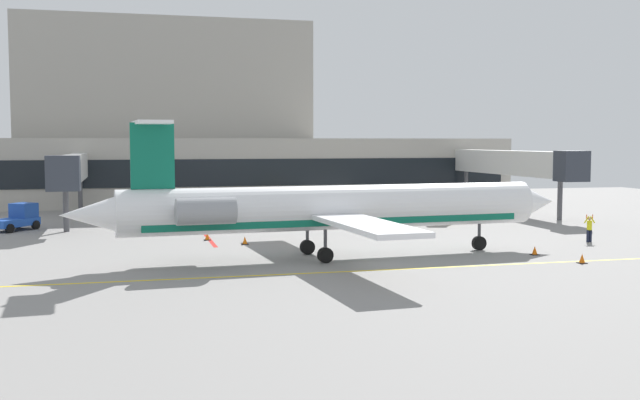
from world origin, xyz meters
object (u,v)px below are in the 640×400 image
Objects in this scene: baggage_tug at (17,218)px; pushback_tractor at (321,208)px; regional_jet at (329,208)px; belt_loader at (441,211)px; fuel_tank at (378,199)px; marshaller at (589,228)px.

pushback_tractor is (25.37, 2.82, -0.04)m from baggage_tug.
belt_loader is (14.28, 16.46, -2.00)m from regional_jet.
fuel_tank is 3.93× the size of marshaller.
baggage_tug is 0.55× the size of fuel_tank.
fuel_tank is (11.88, 26.06, -1.57)m from regional_jet.
marshaller is at bearing -70.47° from belt_loader.
regional_jet reaches higher than fuel_tank.
belt_loader is at bearing -34.03° from pushback_tractor.
pushback_tractor is 0.96× the size of belt_loader.
baggage_tug is 1.26× the size of belt_loader.
regional_jet reaches higher than belt_loader.
belt_loader reaches higher than pushback_tractor.
regional_jet is 28.69m from fuel_tank.
regional_jet is 21.88m from belt_loader.
regional_jet is 9.74× the size of pushback_tractor.
baggage_tug is at bearing -173.66° from pushback_tractor.
marshaller is at bearing -72.67° from fuel_tank.
fuel_tank is at bearing 65.49° from regional_jet.
fuel_tank is at bearing 11.24° from baggage_tug.
baggage_tug is at bearing 135.53° from regional_jet.
fuel_tank is at bearing 104.01° from belt_loader.
pushback_tractor is 0.42× the size of fuel_tank.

